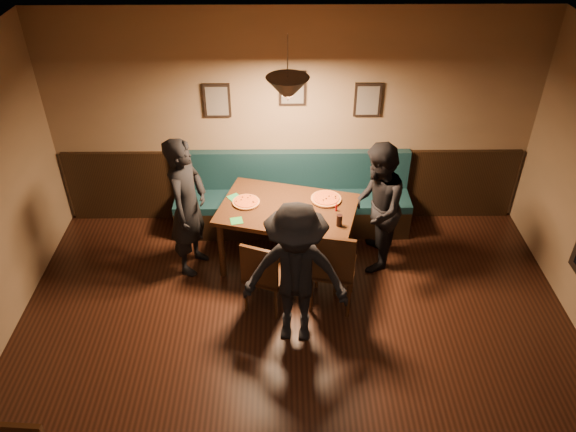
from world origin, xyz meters
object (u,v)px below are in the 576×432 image
object	(u,v)px
dining_table	(288,236)
chair_near_left	(266,272)
diner_front	(296,276)
booth_bench	(292,196)
diner_left	(188,207)
diner_right	(376,208)
soda_glass	(339,220)
tabasco_bottle	(336,207)
chair_near_right	(333,265)

from	to	relation	value
dining_table	chair_near_left	size ratio (longest dim) A/B	1.64
dining_table	diner_front	xyz separation A→B (m)	(0.07, -1.17, 0.40)
booth_bench	chair_near_left	xyz separation A→B (m)	(-0.30, -1.43, -0.04)
dining_table	diner_left	distance (m)	1.22
diner_right	soda_glass	world-z (taller)	diner_right
diner_right	tabasco_bottle	distance (m)	0.48
booth_bench	dining_table	size ratio (longest dim) A/B	1.96
diner_right	tabasco_bottle	world-z (taller)	diner_right
chair_near_left	diner_front	world-z (taller)	diner_front
dining_table	tabasco_bottle	distance (m)	0.72
tabasco_bottle	soda_glass	bearing A→B (deg)	-88.14
tabasco_bottle	chair_near_left	bearing A→B (deg)	-140.66
chair_near_left	diner_right	xyz separation A→B (m)	(1.25, 0.71, 0.34)
dining_table	chair_near_left	world-z (taller)	chair_near_left
dining_table	chair_near_right	bearing A→B (deg)	-39.59
diner_right	dining_table	bearing A→B (deg)	-80.05
diner_right	tabasco_bottle	bearing A→B (deg)	-71.67
chair_near_left	booth_bench	bearing A→B (deg)	98.94
diner_front	tabasco_bottle	distance (m)	1.20
diner_front	chair_near_right	bearing A→B (deg)	55.97
booth_bench	diner_right	bearing A→B (deg)	-37.10
booth_bench	tabasco_bottle	distance (m)	0.99
diner_front	soda_glass	xyz separation A→B (m)	(0.49, 0.82, 0.07)
soda_glass	diner_left	bearing A→B (deg)	169.28
booth_bench	chair_near_right	distance (m)	1.46
tabasco_bottle	chair_near_right	bearing A→B (deg)	-96.11
diner_right	booth_bench	bearing A→B (deg)	-117.07
chair_near_right	chair_near_left	bearing A→B (deg)	-165.79
dining_table	diner_left	bearing A→B (deg)	-163.59
chair_near_left	diner_right	distance (m)	1.48
booth_bench	soda_glass	bearing A→B (deg)	-65.25
soda_glass	tabasco_bottle	distance (m)	0.28
diner_right	diner_front	world-z (taller)	diner_front
diner_left	soda_glass	distance (m)	1.72
diner_front	tabasco_bottle	world-z (taller)	diner_front
diner_left	tabasco_bottle	world-z (taller)	diner_left
diner_left	diner_right	distance (m)	2.15
tabasco_bottle	dining_table	bearing A→B (deg)	172.80
dining_table	chair_near_right	size ratio (longest dim) A/B	1.44
chair_near_right	tabasco_bottle	world-z (taller)	chair_near_right
chair_near_left	diner_left	size ratio (longest dim) A/B	0.54
dining_table	chair_near_left	distance (m)	0.75
dining_table	diner_right	size ratio (longest dim) A/B	0.95
soda_glass	tabasco_bottle	size ratio (longest dim) A/B	1.29
chair_near_right	booth_bench	bearing A→B (deg)	118.19
booth_bench	chair_near_left	size ratio (longest dim) A/B	3.23
diner_left	diner_front	bearing A→B (deg)	-116.70
chair_near_left	diner_left	xyz separation A→B (m)	(-0.90, 0.69, 0.39)
chair_near_right	diner_front	bearing A→B (deg)	-119.11
soda_glass	chair_near_right	bearing A→B (deg)	-102.64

